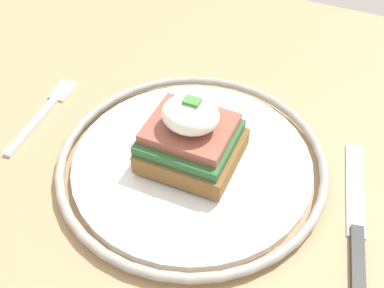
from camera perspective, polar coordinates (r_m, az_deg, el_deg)
name	(u,v)px	position (r m, az deg, el deg)	size (l,w,h in m)	color
dining_table	(220,230)	(0.61, 3.29, -10.12)	(0.96, 0.78, 0.73)	tan
plate	(192,162)	(0.51, 0.00, -2.14)	(0.29, 0.29, 0.02)	white
sandwich	(191,137)	(0.49, -0.12, 0.87)	(0.10, 0.09, 0.08)	brown
fork	(44,112)	(0.61, -17.09, 3.66)	(0.02, 0.14, 0.00)	silver
knife	(357,232)	(0.49, 18.93, -9.83)	(0.05, 0.20, 0.01)	#2D2D2D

